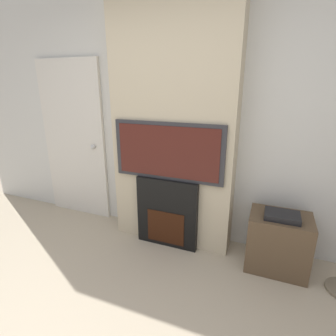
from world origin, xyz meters
TOP-DOWN VIEW (x-y plane):
  - wall_back at (0.00, 2.03)m, footprint 6.00×0.06m
  - chimney_breast at (0.00, 1.85)m, footprint 1.29×0.29m
  - fireplace at (0.00, 1.71)m, footprint 0.67×0.15m
  - television at (0.00, 1.71)m, footprint 1.15×0.07m
  - media_stand at (1.11, 1.71)m, footprint 0.54×0.40m
  - entry_door at (-1.41, 1.97)m, footprint 0.91×0.09m

SIDE VIEW (x-z plane):
  - media_stand at x=1.11m, z-range -0.02..0.58m
  - fireplace at x=0.00m, z-range 0.00..0.76m
  - entry_door at x=-1.41m, z-range 0.00..1.99m
  - television at x=0.00m, z-range 0.76..1.34m
  - wall_back at x=0.00m, z-range 0.00..2.70m
  - chimney_breast at x=0.00m, z-range 0.00..2.70m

